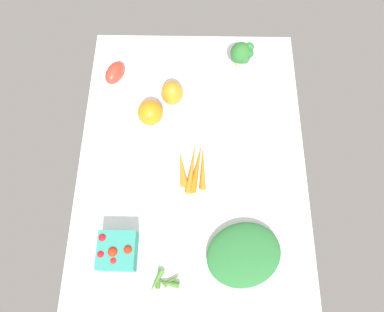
{
  "coord_description": "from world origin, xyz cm",
  "views": [
    {
      "loc": [
        -46.23,
        -0.66,
        114.59
      ],
      "look_at": [
        0.0,
        0.0,
        4.0
      ],
      "focal_mm": 33.73,
      "sensor_mm": 36.0,
      "label": 1
    }
  ],
  "objects_px": {
    "bell_pepper_orange": "(172,93)",
    "carrot_bunch": "(193,168)",
    "leafy_greens_clump": "(244,254)",
    "heirloom_tomato_orange": "(150,113)",
    "broccoli_head": "(242,53)",
    "okra_pile": "(163,280)",
    "roma_tomato": "(115,73)",
    "berry_basket": "(117,251)"
  },
  "relations": [
    {
      "from": "bell_pepper_orange",
      "to": "carrot_bunch",
      "type": "bearing_deg",
      "value": -164.2
    },
    {
      "from": "heirloom_tomato_orange",
      "to": "roma_tomato",
      "type": "distance_m",
      "value": 0.22
    },
    {
      "from": "okra_pile",
      "to": "berry_basket",
      "type": "distance_m",
      "value": 0.16
    },
    {
      "from": "okra_pile",
      "to": "roma_tomato",
      "type": "bearing_deg",
      "value": 16.23
    },
    {
      "from": "leafy_greens_clump",
      "to": "berry_basket",
      "type": "relative_size",
      "value": 2.04
    },
    {
      "from": "heirloom_tomato_orange",
      "to": "carrot_bunch",
      "type": "bearing_deg",
      "value": -141.84
    },
    {
      "from": "okra_pile",
      "to": "leafy_greens_clump",
      "type": "relative_size",
      "value": 0.45
    },
    {
      "from": "broccoli_head",
      "to": "heirloom_tomato_orange",
      "type": "height_order",
      "value": "broccoli_head"
    },
    {
      "from": "bell_pepper_orange",
      "to": "heirloom_tomato_orange",
      "type": "height_order",
      "value": "bell_pepper_orange"
    },
    {
      "from": "leafy_greens_clump",
      "to": "okra_pile",
      "type": "bearing_deg",
      "value": 107.68
    },
    {
      "from": "bell_pepper_orange",
      "to": "berry_basket",
      "type": "xyz_separation_m",
      "value": [
        -0.54,
        0.14,
        -0.01
      ]
    },
    {
      "from": "bell_pepper_orange",
      "to": "roma_tomato",
      "type": "xyz_separation_m",
      "value": [
        0.1,
        0.21,
        -0.02
      ]
    },
    {
      "from": "okra_pile",
      "to": "heirloom_tomato_orange",
      "type": "bearing_deg",
      "value": 6.99
    },
    {
      "from": "broccoli_head",
      "to": "berry_basket",
      "type": "relative_size",
      "value": 0.97
    },
    {
      "from": "okra_pile",
      "to": "berry_basket",
      "type": "height_order",
      "value": "berry_basket"
    },
    {
      "from": "heirloom_tomato_orange",
      "to": "roma_tomato",
      "type": "xyz_separation_m",
      "value": [
        0.17,
        0.14,
        -0.01
      ]
    },
    {
      "from": "heirloom_tomato_orange",
      "to": "berry_basket",
      "type": "bearing_deg",
      "value": 171.27
    },
    {
      "from": "bell_pepper_orange",
      "to": "berry_basket",
      "type": "bearing_deg",
      "value": 165.07
    },
    {
      "from": "okra_pile",
      "to": "roma_tomato",
      "type": "relative_size",
      "value": 1.05
    },
    {
      "from": "leafy_greens_clump",
      "to": "heirloom_tomato_orange",
      "type": "height_order",
      "value": "heirloom_tomato_orange"
    },
    {
      "from": "berry_basket",
      "to": "heirloom_tomato_orange",
      "type": "bearing_deg",
      "value": -8.73
    },
    {
      "from": "okra_pile",
      "to": "berry_basket",
      "type": "bearing_deg",
      "value": 60.54
    },
    {
      "from": "bell_pepper_orange",
      "to": "berry_basket",
      "type": "height_order",
      "value": "bell_pepper_orange"
    },
    {
      "from": "okra_pile",
      "to": "roma_tomato",
      "type": "distance_m",
      "value": 0.74
    },
    {
      "from": "leafy_greens_clump",
      "to": "heirloom_tomato_orange",
      "type": "xyz_separation_m",
      "value": [
        0.47,
        0.3,
        0.02
      ]
    },
    {
      "from": "berry_basket",
      "to": "roma_tomato",
      "type": "xyz_separation_m",
      "value": [
        0.64,
        0.07,
        -0.01
      ]
    },
    {
      "from": "bell_pepper_orange",
      "to": "leafy_greens_clump",
      "type": "height_order",
      "value": "bell_pepper_orange"
    },
    {
      "from": "carrot_bunch",
      "to": "broccoli_head",
      "type": "distance_m",
      "value": 0.46
    },
    {
      "from": "heirloom_tomato_orange",
      "to": "broccoli_head",
      "type": "bearing_deg",
      "value": -53.72
    },
    {
      "from": "leafy_greens_clump",
      "to": "roma_tomato",
      "type": "xyz_separation_m",
      "value": [
        0.64,
        0.45,
        0.01
      ]
    },
    {
      "from": "heirloom_tomato_orange",
      "to": "berry_basket",
      "type": "xyz_separation_m",
      "value": [
        -0.46,
        0.07,
        -0.01
      ]
    },
    {
      "from": "broccoli_head",
      "to": "heirloom_tomato_orange",
      "type": "distance_m",
      "value": 0.4
    },
    {
      "from": "carrot_bunch",
      "to": "roma_tomato",
      "type": "relative_size",
      "value": 1.83
    },
    {
      "from": "carrot_bunch",
      "to": "broccoli_head",
      "type": "relative_size",
      "value": 1.63
    },
    {
      "from": "leafy_greens_clump",
      "to": "berry_basket",
      "type": "distance_m",
      "value": 0.38
    },
    {
      "from": "heirloom_tomato_orange",
      "to": "berry_basket",
      "type": "distance_m",
      "value": 0.47
    },
    {
      "from": "carrot_bunch",
      "to": "berry_basket",
      "type": "distance_m",
      "value": 0.35
    },
    {
      "from": "bell_pepper_orange",
      "to": "leafy_greens_clump",
      "type": "distance_m",
      "value": 0.59
    },
    {
      "from": "broccoli_head",
      "to": "leafy_greens_clump",
      "type": "bearing_deg",
      "value": 178.65
    },
    {
      "from": "carrot_bunch",
      "to": "broccoli_head",
      "type": "height_order",
      "value": "broccoli_head"
    },
    {
      "from": "broccoli_head",
      "to": "leafy_greens_clump",
      "type": "relative_size",
      "value": 0.48
    },
    {
      "from": "broccoli_head",
      "to": "bell_pepper_orange",
      "type": "bearing_deg",
      "value": 122.6
    }
  ]
}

